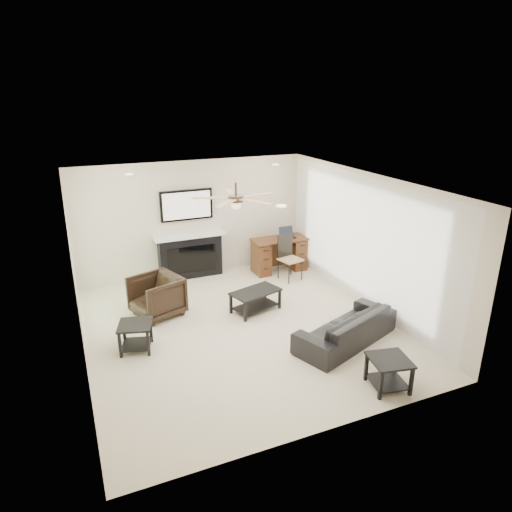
# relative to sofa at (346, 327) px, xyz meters

# --- Properties ---
(room_shell) EXTENTS (5.50, 5.54, 2.52)m
(room_shell) POSITION_rel_sofa_xyz_m (-1.22, 1.17, 1.41)
(room_shell) COLOR beige
(room_shell) RESTS_ON ground
(sofa) EXTENTS (2.01, 1.34, 0.55)m
(sofa) POSITION_rel_sofa_xyz_m (0.00, 0.00, 0.00)
(sofa) COLOR black
(sofa) RESTS_ON ground
(armchair) EXTENTS (1.03, 1.02, 0.74)m
(armchair) POSITION_rel_sofa_xyz_m (-2.60, 2.15, 0.10)
(armchair) COLOR black
(armchair) RESTS_ON ground
(coffee_table) EXTENTS (1.01, 0.74, 0.40)m
(coffee_table) POSITION_rel_sofa_xyz_m (-0.90, 1.60, -0.07)
(coffee_table) COLOR black
(coffee_table) RESTS_ON ground
(end_table_near) EXTENTS (0.61, 0.61, 0.45)m
(end_table_near) POSITION_rel_sofa_xyz_m (-0.15, -1.25, -0.05)
(end_table_near) COLOR black
(end_table_near) RESTS_ON ground
(end_table_left) EXTENTS (0.62, 0.62, 0.45)m
(end_table_left) POSITION_rel_sofa_xyz_m (-3.15, 1.10, -0.05)
(end_table_left) COLOR black
(end_table_left) RESTS_ON ground
(fireplace_unit) EXTENTS (1.52, 0.34, 1.91)m
(fireplace_unit) POSITION_rel_sofa_xyz_m (-1.54, 3.68, 0.68)
(fireplace_unit) COLOR black
(fireplace_unit) RESTS_ON ground
(desk) EXTENTS (1.22, 0.56, 0.76)m
(desk) POSITION_rel_sofa_xyz_m (0.38, 3.25, 0.11)
(desk) COLOR #3A1B0E
(desk) RESTS_ON ground
(desk_chair) EXTENTS (0.51, 0.52, 0.97)m
(desk_chair) POSITION_rel_sofa_xyz_m (0.38, 2.70, 0.21)
(desk_chair) COLOR black
(desk_chair) RESTS_ON ground
(laptop) EXTENTS (0.33, 0.24, 0.23)m
(laptop) POSITION_rel_sofa_xyz_m (0.58, 3.23, 0.60)
(laptop) COLOR black
(laptop) RESTS_ON desk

